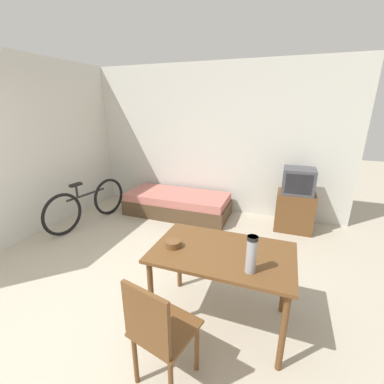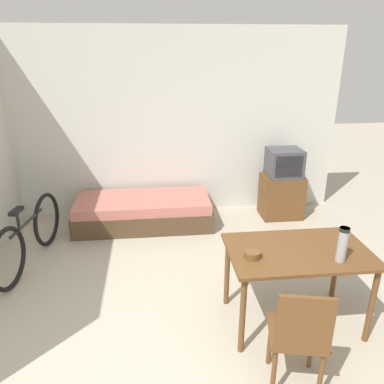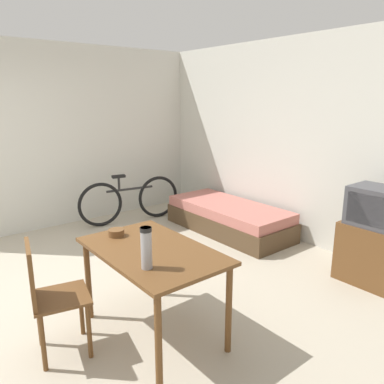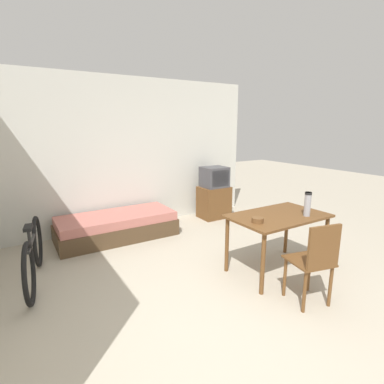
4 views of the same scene
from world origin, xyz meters
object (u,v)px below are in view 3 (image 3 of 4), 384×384
object	(u,v)px
dining_table	(152,260)
mate_bowl	(116,233)
daybed	(229,218)
wooden_chair	(48,293)
thermos_flask	(146,246)
tv	(372,238)
bicycle	(130,200)

from	to	relation	value
dining_table	mate_bowl	size ratio (longest dim) A/B	8.91
dining_table	daybed	bearing A→B (deg)	122.19
wooden_chair	thermos_flask	bearing A→B (deg)	45.64
wooden_chair	dining_table	bearing A→B (deg)	70.99
mate_bowl	tv	bearing A→B (deg)	65.23
bicycle	mate_bowl	xyz separation A→B (m)	(2.26, -1.40, 0.44)
mate_bowl	daybed	bearing A→B (deg)	112.62
bicycle	mate_bowl	bearing A→B (deg)	-31.77
dining_table	bicycle	distance (m)	3.02
daybed	dining_table	size ratio (longest dim) A/B	1.57
tv	wooden_chair	world-z (taller)	tv
dining_table	bicycle	world-z (taller)	bicycle
wooden_chair	thermos_flask	xyz separation A→B (m)	(0.53, 0.54, 0.40)
tv	thermos_flask	distance (m)	2.58
dining_table	thermos_flask	bearing A→B (deg)	-38.70
dining_table	thermos_flask	distance (m)	0.43
wooden_chair	bicycle	xyz separation A→B (m)	(-2.44, 2.07, -0.17)
thermos_flask	mate_bowl	xyz separation A→B (m)	(-0.70, 0.13, -0.14)
dining_table	mate_bowl	distance (m)	0.46
daybed	thermos_flask	xyz separation A→B (m)	(1.66, -2.43, 0.72)
bicycle	thermos_flask	xyz separation A→B (m)	(2.96, -1.53, 0.57)
daybed	dining_table	bearing A→B (deg)	-57.81
daybed	bicycle	distance (m)	1.59
dining_table	bicycle	size ratio (longest dim) A/B	0.76
mate_bowl	thermos_flask	bearing A→B (deg)	-10.43
tv	mate_bowl	xyz separation A→B (m)	(-1.10, -2.38, 0.30)
daybed	mate_bowl	xyz separation A→B (m)	(0.96, -2.30, 0.58)
wooden_chair	bicycle	size ratio (longest dim) A/B	0.56
tv	daybed	bearing A→B (deg)	-177.74
bicycle	thermos_flask	distance (m)	3.38
thermos_flask	bicycle	bearing A→B (deg)	152.71
dining_table	thermos_flask	world-z (taller)	thermos_flask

